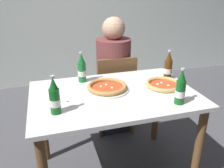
{
  "coord_description": "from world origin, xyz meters",
  "views": [
    {
      "loc": [
        -0.45,
        -1.48,
        1.48
      ],
      "look_at": [
        0.0,
        0.05,
        0.8
      ],
      "focal_mm": 37.41,
      "sensor_mm": 36.0,
      "label": 1
    }
  ],
  "objects_px": {
    "pizza_marinara_far": "(163,85)",
    "beer_bottle_right": "(55,98)",
    "beer_bottle_extra": "(168,67)",
    "napkin_with_cutlery": "(59,97)",
    "chair_behind_table": "(114,90)",
    "beer_bottle_left": "(82,69)",
    "diner_seated": "(113,79)",
    "dining_table_main": "(114,107)",
    "pizza_margherita_near": "(107,87)",
    "beer_bottle_center": "(180,89)"
  },
  "relations": [
    {
      "from": "dining_table_main",
      "to": "beer_bottle_center",
      "type": "height_order",
      "value": "beer_bottle_center"
    },
    {
      "from": "beer_bottle_left",
      "to": "napkin_with_cutlery",
      "type": "height_order",
      "value": "beer_bottle_left"
    },
    {
      "from": "beer_bottle_left",
      "to": "beer_bottle_right",
      "type": "distance_m",
      "value": 0.52
    },
    {
      "from": "beer_bottle_left",
      "to": "beer_bottle_extra",
      "type": "bearing_deg",
      "value": -11.73
    },
    {
      "from": "dining_table_main",
      "to": "napkin_with_cutlery",
      "type": "relative_size",
      "value": 5.68
    },
    {
      "from": "pizza_margherita_near",
      "to": "dining_table_main",
      "type": "bearing_deg",
      "value": -62.05
    },
    {
      "from": "pizza_margherita_near",
      "to": "pizza_marinara_far",
      "type": "height_order",
      "value": "same"
    },
    {
      "from": "beer_bottle_extra",
      "to": "chair_behind_table",
      "type": "bearing_deg",
      "value": 124.18
    },
    {
      "from": "beer_bottle_left",
      "to": "beer_bottle_right",
      "type": "relative_size",
      "value": 1.0
    },
    {
      "from": "beer_bottle_right",
      "to": "beer_bottle_center",
      "type": "bearing_deg",
      "value": -7.3
    },
    {
      "from": "chair_behind_table",
      "to": "pizza_margherita_near",
      "type": "xyz_separation_m",
      "value": [
        -0.23,
        -0.54,
        0.29
      ]
    },
    {
      "from": "dining_table_main",
      "to": "beer_bottle_right",
      "type": "distance_m",
      "value": 0.51
    },
    {
      "from": "dining_table_main",
      "to": "beer_bottle_right",
      "type": "relative_size",
      "value": 4.86
    },
    {
      "from": "beer_bottle_center",
      "to": "beer_bottle_right",
      "type": "relative_size",
      "value": 1.0
    },
    {
      "from": "beer_bottle_extra",
      "to": "pizza_marinara_far",
      "type": "bearing_deg",
      "value": -127.04
    },
    {
      "from": "pizza_marinara_far",
      "to": "beer_bottle_right",
      "type": "xyz_separation_m",
      "value": [
        -0.82,
        -0.16,
        0.08
      ]
    },
    {
      "from": "dining_table_main",
      "to": "chair_behind_table",
      "type": "height_order",
      "value": "chair_behind_table"
    },
    {
      "from": "pizza_margherita_near",
      "to": "pizza_marinara_far",
      "type": "bearing_deg",
      "value": -10.83
    },
    {
      "from": "beer_bottle_right",
      "to": "diner_seated",
      "type": "bearing_deg",
      "value": 53.36
    },
    {
      "from": "beer_bottle_left",
      "to": "beer_bottle_center",
      "type": "xyz_separation_m",
      "value": [
        0.55,
        -0.56,
        0.0
      ]
    },
    {
      "from": "beer_bottle_extra",
      "to": "napkin_with_cutlery",
      "type": "xyz_separation_m",
      "value": [
        -0.91,
        -0.1,
        -0.1
      ]
    },
    {
      "from": "dining_table_main",
      "to": "beer_bottle_left",
      "type": "bearing_deg",
      "value": 122.95
    },
    {
      "from": "dining_table_main",
      "to": "chair_behind_table",
      "type": "bearing_deg",
      "value": 72.55
    },
    {
      "from": "diner_seated",
      "to": "pizza_marinara_far",
      "type": "relative_size",
      "value": 4.0
    },
    {
      "from": "pizza_margherita_near",
      "to": "pizza_marinara_far",
      "type": "xyz_separation_m",
      "value": [
        0.43,
        -0.08,
        0.0
      ]
    },
    {
      "from": "chair_behind_table",
      "to": "pizza_marinara_far",
      "type": "xyz_separation_m",
      "value": [
        0.2,
        -0.63,
        0.29
      ]
    },
    {
      "from": "beer_bottle_extra",
      "to": "napkin_with_cutlery",
      "type": "distance_m",
      "value": 0.92
    },
    {
      "from": "pizza_marinara_far",
      "to": "beer_bottle_left",
      "type": "height_order",
      "value": "beer_bottle_left"
    },
    {
      "from": "diner_seated",
      "to": "napkin_with_cutlery",
      "type": "distance_m",
      "value": 0.87
    },
    {
      "from": "beer_bottle_right",
      "to": "napkin_with_cutlery",
      "type": "height_order",
      "value": "beer_bottle_right"
    },
    {
      "from": "chair_behind_table",
      "to": "beer_bottle_left",
      "type": "bearing_deg",
      "value": 43.75
    },
    {
      "from": "dining_table_main",
      "to": "pizza_marinara_far",
      "type": "xyz_separation_m",
      "value": [
        0.39,
        -0.02,
        0.14
      ]
    },
    {
      "from": "dining_table_main",
      "to": "chair_behind_table",
      "type": "distance_m",
      "value": 0.66
    },
    {
      "from": "beer_bottle_center",
      "to": "beer_bottle_left",
      "type": "bearing_deg",
      "value": 134.51
    },
    {
      "from": "dining_table_main",
      "to": "beer_bottle_extra",
      "type": "xyz_separation_m",
      "value": [
        0.51,
        0.14,
        0.22
      ]
    },
    {
      "from": "dining_table_main",
      "to": "pizza_marinara_far",
      "type": "height_order",
      "value": "pizza_marinara_far"
    },
    {
      "from": "dining_table_main",
      "to": "beer_bottle_center",
      "type": "bearing_deg",
      "value": -37.06
    },
    {
      "from": "chair_behind_table",
      "to": "beer_bottle_right",
      "type": "bearing_deg",
      "value": 54.64
    },
    {
      "from": "pizza_margherita_near",
      "to": "beer_bottle_left",
      "type": "xyz_separation_m",
      "value": [
        -0.15,
        0.22,
        0.08
      ]
    },
    {
      "from": "dining_table_main",
      "to": "pizza_marinara_far",
      "type": "distance_m",
      "value": 0.42
    },
    {
      "from": "beer_bottle_right",
      "to": "napkin_with_cutlery",
      "type": "bearing_deg",
      "value": 81.33
    },
    {
      "from": "pizza_margherita_near",
      "to": "beer_bottle_right",
      "type": "height_order",
      "value": "beer_bottle_right"
    },
    {
      "from": "diner_seated",
      "to": "pizza_margherita_near",
      "type": "xyz_separation_m",
      "value": [
        -0.23,
        -0.6,
        0.19
      ]
    },
    {
      "from": "diner_seated",
      "to": "beer_bottle_center",
      "type": "bearing_deg",
      "value": -79.51
    },
    {
      "from": "beer_bottle_center",
      "to": "napkin_with_cutlery",
      "type": "distance_m",
      "value": 0.83
    },
    {
      "from": "pizza_marinara_far",
      "to": "diner_seated",
      "type": "bearing_deg",
      "value": 106.27
    },
    {
      "from": "beer_bottle_extra",
      "to": "napkin_with_cutlery",
      "type": "relative_size",
      "value": 1.17
    },
    {
      "from": "chair_behind_table",
      "to": "beer_bottle_center",
      "type": "bearing_deg",
      "value": 104.12
    },
    {
      "from": "chair_behind_table",
      "to": "beer_bottle_center",
      "type": "height_order",
      "value": "beer_bottle_center"
    },
    {
      "from": "beer_bottle_extra",
      "to": "diner_seated",
      "type": "bearing_deg",
      "value": 121.24
    }
  ]
}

